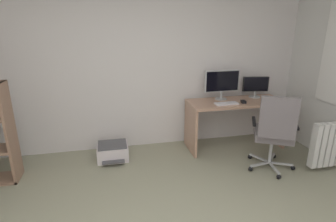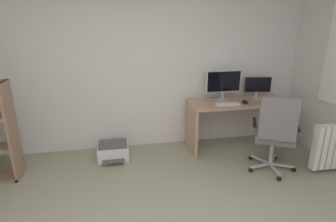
{
  "view_description": "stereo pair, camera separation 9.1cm",
  "coord_description": "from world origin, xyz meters",
  "px_view_note": "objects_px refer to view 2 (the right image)",
  "views": [
    {
      "loc": [
        -0.35,
        -1.43,
        1.84
      ],
      "look_at": [
        0.38,
        1.83,
        0.76
      ],
      "focal_mm": 28.62,
      "sensor_mm": 36.0,
      "label": 1
    },
    {
      "loc": [
        -0.26,
        -1.45,
        1.84
      ],
      "look_at": [
        0.38,
        1.83,
        0.76
      ],
      "focal_mm": 28.62,
      "sensor_mm": 36.0,
      "label": 2
    }
  ],
  "objects_px": {
    "monitor_secondary": "(258,86)",
    "office_chair": "(275,131)",
    "desk": "(237,114)",
    "printer": "(113,151)",
    "keyboard": "(227,104)",
    "computer_mouse": "(245,102)",
    "monitor_main": "(223,82)"
  },
  "relations": [
    {
      "from": "desk",
      "to": "keyboard",
      "type": "relative_size",
      "value": 4.31
    },
    {
      "from": "desk",
      "to": "office_chair",
      "type": "bearing_deg",
      "value": -80.96
    },
    {
      "from": "monitor_secondary",
      "to": "printer",
      "type": "xyz_separation_m",
      "value": [
        -2.25,
        -0.17,
        -0.82
      ]
    },
    {
      "from": "desk",
      "to": "monitor_main",
      "type": "distance_m",
      "value": 0.52
    },
    {
      "from": "desk",
      "to": "keyboard",
      "type": "height_order",
      "value": "keyboard"
    },
    {
      "from": "computer_mouse",
      "to": "desk",
      "type": "bearing_deg",
      "value": 124.23
    },
    {
      "from": "office_chair",
      "to": "desk",
      "type": "bearing_deg",
      "value": 99.04
    },
    {
      "from": "office_chair",
      "to": "printer",
      "type": "height_order",
      "value": "office_chair"
    },
    {
      "from": "printer",
      "to": "office_chair",
      "type": "bearing_deg",
      "value": -21.4
    },
    {
      "from": "monitor_secondary",
      "to": "keyboard",
      "type": "height_order",
      "value": "monitor_secondary"
    },
    {
      "from": "desk",
      "to": "computer_mouse",
      "type": "relative_size",
      "value": 14.65
    },
    {
      "from": "desk",
      "to": "office_chair",
      "type": "distance_m",
      "value": 0.82
    },
    {
      "from": "keyboard",
      "to": "desk",
      "type": "bearing_deg",
      "value": 26.69
    },
    {
      "from": "keyboard",
      "to": "printer",
      "type": "distance_m",
      "value": 1.77
    },
    {
      "from": "keyboard",
      "to": "monitor_main",
      "type": "bearing_deg",
      "value": 80.51
    },
    {
      "from": "keyboard",
      "to": "computer_mouse",
      "type": "height_order",
      "value": "computer_mouse"
    },
    {
      "from": "desk",
      "to": "monitor_secondary",
      "type": "height_order",
      "value": "monitor_secondary"
    },
    {
      "from": "monitor_main",
      "to": "keyboard",
      "type": "xyz_separation_m",
      "value": [
        -0.03,
        -0.27,
        -0.26
      ]
    },
    {
      "from": "desk",
      "to": "monitor_main",
      "type": "bearing_deg",
      "value": 142.84
    },
    {
      "from": "desk",
      "to": "printer",
      "type": "xyz_separation_m",
      "value": [
        -1.88,
        -0.02,
        -0.43
      ]
    },
    {
      "from": "monitor_secondary",
      "to": "office_chair",
      "type": "distance_m",
      "value": 1.05
    },
    {
      "from": "monitor_main",
      "to": "computer_mouse",
      "type": "xyz_separation_m",
      "value": [
        0.24,
        -0.26,
        -0.25
      ]
    },
    {
      "from": "desk",
      "to": "printer",
      "type": "bearing_deg",
      "value": -179.24
    },
    {
      "from": "monitor_secondary",
      "to": "office_chair",
      "type": "height_order",
      "value": "monitor_secondary"
    },
    {
      "from": "desk",
      "to": "monitor_main",
      "type": "relative_size",
      "value": 2.63
    },
    {
      "from": "office_chair",
      "to": "printer",
      "type": "distance_m",
      "value": 2.2
    },
    {
      "from": "computer_mouse",
      "to": "printer",
      "type": "height_order",
      "value": "computer_mouse"
    },
    {
      "from": "monitor_secondary",
      "to": "computer_mouse",
      "type": "relative_size",
      "value": 4.03
    },
    {
      "from": "desk",
      "to": "keyboard",
      "type": "distance_m",
      "value": 0.33
    },
    {
      "from": "monitor_secondary",
      "to": "office_chair",
      "type": "bearing_deg",
      "value": -104.61
    },
    {
      "from": "keyboard",
      "to": "computer_mouse",
      "type": "relative_size",
      "value": 3.4
    },
    {
      "from": "printer",
      "to": "desk",
      "type": "bearing_deg",
      "value": 0.76
    }
  ]
}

